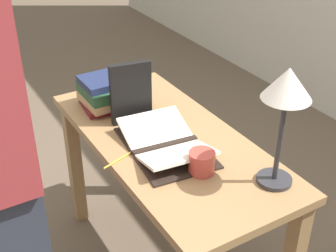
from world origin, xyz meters
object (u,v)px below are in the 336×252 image
(pencil, at_px, (121,158))
(reading_lamp, at_px, (286,94))
(coffee_mug, at_px, (202,162))
(book_stack_tall, at_px, (113,90))
(open_book, at_px, (165,144))
(book_standing_upright, at_px, (131,93))

(pencil, bearing_deg, reading_lamp, 45.09)
(coffee_mug, bearing_deg, book_stack_tall, -175.40)
(open_book, xyz_separation_m, pencil, (-0.02, -0.18, -0.02))
(book_stack_tall, distance_m, pencil, 0.45)
(reading_lamp, distance_m, coffee_mug, 0.40)
(book_standing_upright, height_order, coffee_mug, book_standing_upright)
(book_standing_upright, distance_m, reading_lamp, 0.71)
(open_book, height_order, book_stack_tall, book_stack_tall)
(reading_lamp, bearing_deg, book_stack_tall, -163.75)
(reading_lamp, height_order, pencil, reading_lamp)
(open_book, bearing_deg, pencil, -90.21)
(book_standing_upright, bearing_deg, pencil, -25.62)
(open_book, bearing_deg, coffee_mug, 15.81)
(open_book, height_order, reading_lamp, reading_lamp)
(open_book, bearing_deg, book_stack_tall, -171.55)
(book_stack_tall, height_order, reading_lamp, reading_lamp)
(book_stack_tall, distance_m, reading_lamp, 0.88)
(book_stack_tall, relative_size, book_standing_upright, 1.11)
(coffee_mug, height_order, pencil, coffee_mug)
(book_standing_upright, bearing_deg, coffee_mug, 15.94)
(book_stack_tall, relative_size, coffee_mug, 2.42)
(book_standing_upright, relative_size, pencil, 1.59)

